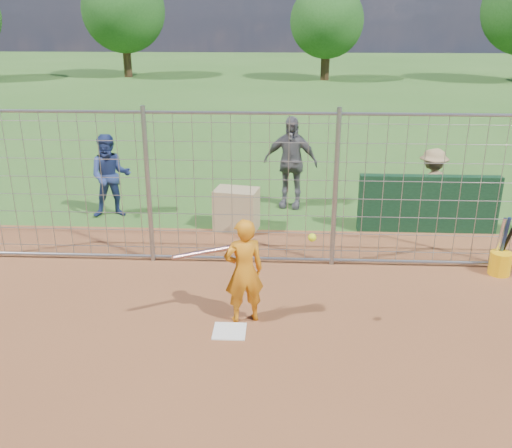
# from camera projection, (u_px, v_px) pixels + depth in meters

# --- Properties ---
(ground) EXTENTS (100.00, 100.00, 0.00)m
(ground) POSITION_uv_depth(u_px,v_px,m) (231.00, 324.00, 7.69)
(ground) COLOR #2D591E
(ground) RESTS_ON ground
(home_plate) EXTENTS (0.43, 0.43, 0.02)m
(home_plate) POSITION_uv_depth(u_px,v_px,m) (229.00, 331.00, 7.50)
(home_plate) COLOR silver
(home_plate) RESTS_ON ground
(dugout_wall) EXTENTS (2.60, 0.20, 1.10)m
(dugout_wall) POSITION_uv_depth(u_px,v_px,m) (428.00, 204.00, 10.70)
(dugout_wall) COLOR #11381E
(dugout_wall) RESTS_ON ground
(batter) EXTENTS (0.62, 0.49, 1.47)m
(batter) POSITION_uv_depth(u_px,v_px,m) (244.00, 271.00, 7.54)
(batter) COLOR orange
(batter) RESTS_ON ground
(bystander_a) EXTENTS (0.94, 0.80, 1.69)m
(bystander_a) POSITION_uv_depth(u_px,v_px,m) (110.00, 176.00, 11.39)
(bystander_a) COLOR navy
(bystander_a) RESTS_ON ground
(bystander_b) EXTENTS (1.21, 0.71, 1.94)m
(bystander_b) POSITION_uv_depth(u_px,v_px,m) (290.00, 162.00, 11.92)
(bystander_b) COLOR #57575C
(bystander_b) RESTS_ON ground
(bystander_c) EXTENTS (1.11, 0.96, 1.49)m
(bystander_c) POSITION_uv_depth(u_px,v_px,m) (431.00, 186.00, 11.08)
(bystander_c) COLOR #997C53
(bystander_c) RESTS_ON ground
(equipment_bin) EXTENTS (0.89, 0.69, 0.80)m
(equipment_bin) POSITION_uv_depth(u_px,v_px,m) (237.00, 209.00, 10.86)
(equipment_bin) COLOR tan
(equipment_bin) RESTS_ON ground
(equipment_in_play) EXTENTS (1.80, 0.46, 0.35)m
(equipment_in_play) POSITION_uv_depth(u_px,v_px,m) (230.00, 248.00, 7.20)
(equipment_in_play) COLOR silver
(equipment_in_play) RESTS_ON ground
(bucket_with_bats) EXTENTS (0.34, 0.39, 0.97)m
(bucket_with_bats) POSITION_uv_depth(u_px,v_px,m) (500.00, 260.00, 9.05)
(bucket_with_bats) COLOR #FFB40D
(bucket_with_bats) RESTS_ON ground
(backstop_fence) EXTENTS (9.08, 0.08, 2.60)m
(backstop_fence) POSITION_uv_depth(u_px,v_px,m) (241.00, 191.00, 9.11)
(backstop_fence) COLOR gray
(backstop_fence) RESTS_ON ground
(tree_line) EXTENTS (44.66, 6.72, 6.48)m
(tree_line) POSITION_uv_depth(u_px,v_px,m) (329.00, 13.00, 32.49)
(tree_line) COLOR #3F2B19
(tree_line) RESTS_ON ground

